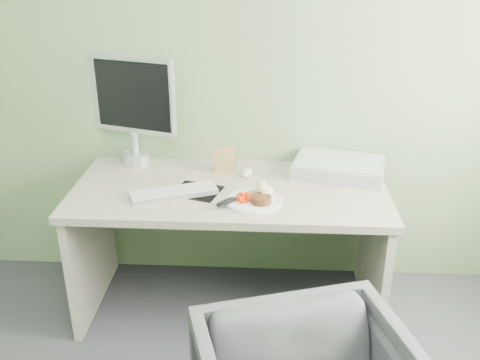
# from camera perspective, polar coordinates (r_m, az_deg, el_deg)

# --- Properties ---
(wall_back) EXTENTS (3.50, 0.00, 3.50)m
(wall_back) POSITION_cam_1_polar(r_m,az_deg,el_deg) (2.89, -0.64, 13.61)
(wall_back) COLOR #70835C
(wall_back) RESTS_ON floor
(desk) EXTENTS (1.60, 0.75, 0.73)m
(desk) POSITION_cam_1_polar(r_m,az_deg,el_deg) (2.81, -1.07, -4.19)
(desk) COLOR #AAA48F
(desk) RESTS_ON floor
(plate) EXTENTS (0.27, 0.27, 0.01)m
(plate) POSITION_cam_1_polar(r_m,az_deg,el_deg) (2.57, 1.52, -2.26)
(plate) COLOR white
(plate) RESTS_ON desk
(steak) EXTENTS (0.12, 0.12, 0.03)m
(steak) POSITION_cam_1_polar(r_m,az_deg,el_deg) (2.53, 2.26, -2.09)
(steak) COLOR black
(steak) RESTS_ON plate
(potato_pile) EXTENTS (0.12, 0.09, 0.06)m
(potato_pile) POSITION_cam_1_polar(r_m,az_deg,el_deg) (2.60, 2.43, -0.95)
(potato_pile) COLOR tan
(potato_pile) RESTS_ON plate
(carrot_heap) EXTENTS (0.08, 0.07, 0.05)m
(carrot_heap) POSITION_cam_1_polar(r_m,az_deg,el_deg) (2.55, 0.39, -1.70)
(carrot_heap) COLOR red
(carrot_heap) RESTS_ON plate
(steak_knife) EXTENTS (0.19, 0.20, 0.02)m
(steak_knife) POSITION_cam_1_polar(r_m,az_deg,el_deg) (2.54, -0.87, -2.11)
(steak_knife) COLOR silver
(steak_knife) RESTS_ON plate
(mousepad) EXTENTS (0.27, 0.25, 0.00)m
(mousepad) POSITION_cam_1_polar(r_m,az_deg,el_deg) (2.69, -4.59, -1.19)
(mousepad) COLOR black
(mousepad) RESTS_ON desk
(keyboard) EXTENTS (0.44, 0.28, 0.02)m
(keyboard) POSITION_cam_1_polar(r_m,az_deg,el_deg) (2.65, -7.05, -1.32)
(keyboard) COLOR white
(keyboard) RESTS_ON desk
(computer_mouse) EXTENTS (0.08, 0.11, 0.04)m
(computer_mouse) POSITION_cam_1_polar(r_m,az_deg,el_deg) (2.85, 0.73, 0.77)
(computer_mouse) COLOR white
(computer_mouse) RESTS_ON desk
(photo_frame) EXTENTS (0.11, 0.05, 0.15)m
(photo_frame) POSITION_cam_1_polar(r_m,az_deg,el_deg) (2.88, -1.66, 2.17)
(photo_frame) COLOR #8F5F43
(photo_frame) RESTS_ON desk
(eyedrop_bottle) EXTENTS (0.02, 0.02, 0.07)m
(eyedrop_bottle) POSITION_cam_1_polar(r_m,az_deg,el_deg) (2.94, -2.32, 1.77)
(eyedrop_bottle) COLOR white
(eyedrop_bottle) RESTS_ON desk
(scanner) EXTENTS (0.53, 0.42, 0.07)m
(scanner) POSITION_cam_1_polar(r_m,az_deg,el_deg) (2.91, 10.46, 1.26)
(scanner) COLOR #A9ABB0
(scanner) RESTS_ON desk
(monitor) EXTENTS (0.49, 0.20, 0.60)m
(monitor) POSITION_cam_1_polar(r_m,az_deg,el_deg) (2.99, -11.38, 7.96)
(monitor) COLOR silver
(monitor) RESTS_ON desk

